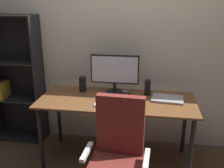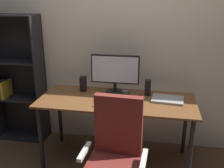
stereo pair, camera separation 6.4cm
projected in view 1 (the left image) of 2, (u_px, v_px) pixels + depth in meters
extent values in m
plane|color=#4C3826|center=(116.00, 159.00, 2.93)|extent=(12.00, 12.00, 0.00)
cube|color=beige|center=(123.00, 38.00, 2.98)|extent=(6.40, 0.10, 2.60)
cube|color=brown|center=(117.00, 100.00, 2.69)|extent=(1.63, 0.67, 0.02)
cylinder|color=black|center=(41.00, 139.00, 2.67)|extent=(0.04, 0.04, 0.72)
cylinder|color=black|center=(191.00, 152.00, 2.45)|extent=(0.04, 0.04, 0.72)
cylinder|color=black|center=(59.00, 116.00, 3.18)|extent=(0.04, 0.04, 0.72)
cylinder|color=black|center=(184.00, 125.00, 2.96)|extent=(0.04, 0.04, 0.72)
cylinder|color=black|center=(115.00, 92.00, 2.88)|extent=(0.20, 0.20, 0.01)
cylinder|color=black|center=(115.00, 87.00, 2.86)|extent=(0.04, 0.04, 0.10)
cube|color=black|center=(115.00, 69.00, 2.79)|extent=(0.53, 0.03, 0.32)
cube|color=silver|center=(115.00, 70.00, 2.78)|extent=(0.50, 0.01, 0.29)
cube|color=silver|center=(109.00, 105.00, 2.53)|extent=(0.29, 0.11, 0.02)
cube|color=black|center=(133.00, 105.00, 2.52)|extent=(0.07, 0.10, 0.03)
cylinder|color=black|center=(125.00, 94.00, 2.70)|extent=(0.07, 0.07, 0.09)
cube|color=black|center=(130.00, 94.00, 2.69)|extent=(0.02, 0.01, 0.05)
cube|color=#99999E|center=(168.00, 99.00, 2.67)|extent=(0.34, 0.26, 0.02)
cube|color=black|center=(83.00, 84.00, 2.89)|extent=(0.06, 0.07, 0.17)
cube|color=black|center=(148.00, 87.00, 2.79)|extent=(0.06, 0.07, 0.17)
cube|color=maroon|center=(120.00, 125.00, 2.14)|extent=(0.40, 0.09, 0.52)
cube|color=silver|center=(87.00, 152.00, 2.07)|extent=(0.05, 0.26, 0.03)
cube|color=silver|center=(147.00, 159.00, 1.98)|extent=(0.05, 0.26, 0.03)
cube|color=black|center=(39.00, 82.00, 3.09)|extent=(0.02, 0.28, 1.57)
cube|color=black|center=(21.00, 77.00, 3.26)|extent=(0.63, 0.01, 1.57)
cube|color=black|center=(23.00, 137.00, 3.39)|extent=(0.60, 0.26, 0.02)
cube|color=black|center=(18.00, 99.00, 3.21)|extent=(0.60, 0.26, 0.02)
cube|color=black|center=(13.00, 62.00, 3.06)|extent=(0.60, 0.26, 0.02)
cube|color=black|center=(7.00, 15.00, 2.88)|extent=(0.60, 0.26, 0.02)
cube|color=#337242|center=(2.00, 91.00, 3.20)|extent=(0.03, 0.22, 0.19)
cube|color=gold|center=(5.00, 90.00, 3.19)|extent=(0.03, 0.22, 0.21)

